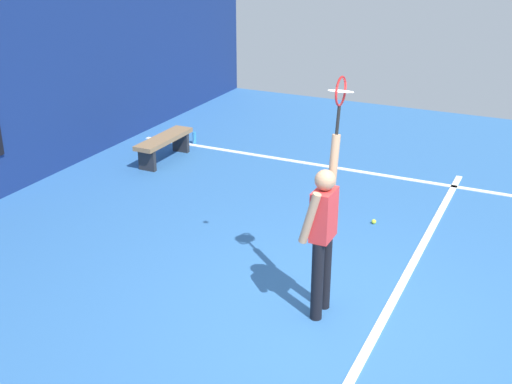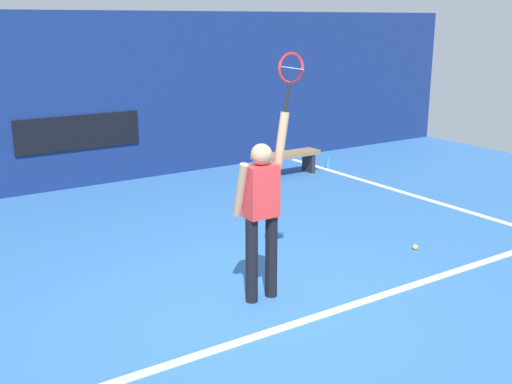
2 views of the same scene
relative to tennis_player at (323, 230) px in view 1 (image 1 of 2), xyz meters
The scene contains 8 objects.
ground_plane 1.03m from the tennis_player, 108.68° to the right, with size 18.00×18.00×0.00m, color #2D609E.
court_baseline 1.21m from the tennis_player, 95.44° to the right, with size 10.00×0.10×0.01m, color white.
court_sideline 4.88m from the tennis_player, 22.24° to the left, with size 0.10×7.00×0.01m, color white.
tennis_player is the anchor object (origin of this frame).
tennis_racket 1.42m from the tennis_player, ahead, with size 0.36×0.27×0.62m.
court_bench 5.54m from the tennis_player, 50.90° to the left, with size 1.40×0.36×0.45m.
water_bottle 6.27m from the tennis_player, 43.40° to the left, with size 0.07×0.07×0.24m, color #338CD8.
spare_ball 2.68m from the tennis_player, ahead, with size 0.07×0.07×0.07m, color #CCE033.
Camera 1 is at (-5.86, -1.87, 4.04)m, focal length 46.23 mm.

